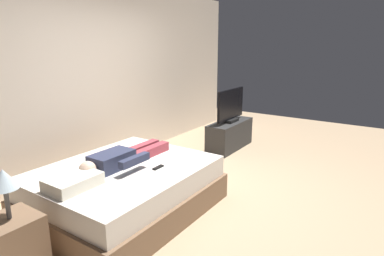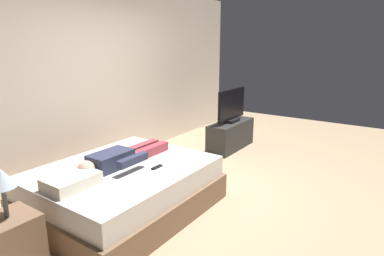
% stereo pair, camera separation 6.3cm
% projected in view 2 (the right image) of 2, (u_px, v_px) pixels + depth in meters
% --- Properties ---
extents(ground_plane, '(10.00, 10.00, 0.00)m').
position_uv_depth(ground_plane, '(204.00, 193.00, 4.20)').
color(ground_plane, tan).
extents(back_wall, '(6.40, 0.10, 2.80)m').
position_uv_depth(back_wall, '(117.00, 74.00, 5.23)').
color(back_wall, beige).
rests_on(back_wall, ground).
extents(bed, '(1.95, 1.59, 0.54)m').
position_uv_depth(bed, '(124.00, 189.00, 3.70)').
color(bed, brown).
rests_on(bed, ground).
extents(pillow, '(0.48, 0.34, 0.12)m').
position_uv_depth(pillow, '(71.00, 181.00, 3.10)').
color(pillow, silver).
rests_on(pillow, bed).
extents(person, '(1.26, 0.46, 0.18)m').
position_uv_depth(person, '(121.00, 158.00, 3.67)').
color(person, '#2D334C').
rests_on(person, bed).
extents(remote, '(0.15, 0.04, 0.02)m').
position_uv_depth(remote, '(157.00, 167.00, 3.58)').
color(remote, black).
rests_on(remote, bed).
extents(tv_stand, '(1.10, 0.40, 0.50)m').
position_uv_depth(tv_stand, '(231.00, 135.00, 5.92)').
color(tv_stand, '#2D2D2D').
rests_on(tv_stand, ground).
extents(tv, '(0.88, 0.20, 0.59)m').
position_uv_depth(tv, '(232.00, 106.00, 5.79)').
color(tv, black).
rests_on(tv, tv_stand).
extents(nightstand, '(0.40, 0.40, 0.52)m').
position_uv_depth(nightstand, '(12.00, 245.00, 2.68)').
color(nightstand, brown).
rests_on(nightstand, ground).
extents(lamp, '(0.22, 0.22, 0.42)m').
position_uv_depth(lamp, '(1.00, 179.00, 2.53)').
color(lamp, '#59595B').
rests_on(lamp, nightstand).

